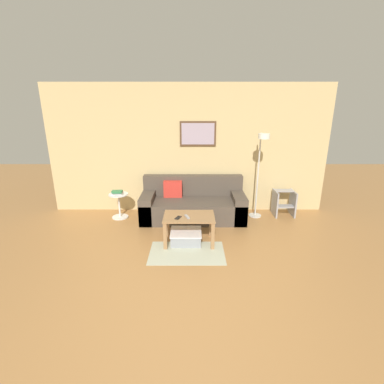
{
  "coord_description": "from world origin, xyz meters",
  "views": [
    {
      "loc": [
        0.08,
        -2.17,
        2.18
      ],
      "look_at": [
        0.06,
        1.96,
        0.85
      ],
      "focal_mm": 26.0,
      "sensor_mm": 36.0,
      "label": 1
    }
  ],
  "objects_px": {
    "book_stack": "(118,192)",
    "cell_phone": "(179,218)",
    "side_table": "(120,203)",
    "step_stool": "(285,202)",
    "couch": "(194,204)",
    "coffee_table": "(190,222)",
    "remote_control": "(188,217)",
    "storage_bin": "(187,237)",
    "floor_lamp": "(262,161)"
  },
  "relations": [
    {
      "from": "book_stack",
      "to": "cell_phone",
      "type": "distance_m",
      "value": 1.65
    },
    {
      "from": "side_table",
      "to": "step_stool",
      "type": "xyz_separation_m",
      "value": [
        3.28,
        0.12,
        -0.02
      ]
    },
    {
      "from": "couch",
      "to": "side_table",
      "type": "xyz_separation_m",
      "value": [
        -1.45,
        -0.0,
        0.02
      ]
    },
    {
      "from": "coffee_table",
      "to": "remote_control",
      "type": "height_order",
      "value": "remote_control"
    },
    {
      "from": "side_table",
      "to": "remote_control",
      "type": "distance_m",
      "value": 1.75
    },
    {
      "from": "coffee_table",
      "to": "side_table",
      "type": "distance_m",
      "value": 1.73
    },
    {
      "from": "side_table",
      "to": "book_stack",
      "type": "height_order",
      "value": "book_stack"
    },
    {
      "from": "book_stack",
      "to": "storage_bin",
      "type": "bearing_deg",
      "value": -37.03
    },
    {
      "from": "remote_control",
      "to": "storage_bin",
      "type": "bearing_deg",
      "value": 89.24
    },
    {
      "from": "cell_phone",
      "to": "couch",
      "type": "bearing_deg",
      "value": 99.87
    },
    {
      "from": "storage_bin",
      "to": "side_table",
      "type": "relative_size",
      "value": 1.02
    },
    {
      "from": "book_stack",
      "to": "remote_control",
      "type": "height_order",
      "value": "book_stack"
    },
    {
      "from": "coffee_table",
      "to": "book_stack",
      "type": "bearing_deg",
      "value": 143.95
    },
    {
      "from": "coffee_table",
      "to": "book_stack",
      "type": "distance_m",
      "value": 1.74
    },
    {
      "from": "side_table",
      "to": "remote_control",
      "type": "relative_size",
      "value": 3.26
    },
    {
      "from": "cell_phone",
      "to": "remote_control",
      "type": "bearing_deg",
      "value": 31.37
    },
    {
      "from": "storage_bin",
      "to": "book_stack",
      "type": "bearing_deg",
      "value": 142.97
    },
    {
      "from": "cell_phone",
      "to": "step_stool",
      "type": "relative_size",
      "value": 0.28
    },
    {
      "from": "side_table",
      "to": "book_stack",
      "type": "relative_size",
      "value": 2.22
    },
    {
      "from": "couch",
      "to": "coffee_table",
      "type": "relative_size",
      "value": 2.45
    },
    {
      "from": "side_table",
      "to": "cell_phone",
      "type": "bearing_deg",
      "value": -42.52
    },
    {
      "from": "storage_bin",
      "to": "remote_control",
      "type": "height_order",
      "value": "remote_control"
    },
    {
      "from": "remote_control",
      "to": "cell_phone",
      "type": "relative_size",
      "value": 1.07
    },
    {
      "from": "remote_control",
      "to": "couch",
      "type": "bearing_deg",
      "value": 64.73
    },
    {
      "from": "coffee_table",
      "to": "book_stack",
      "type": "xyz_separation_m",
      "value": [
        -1.4,
        1.02,
        0.16
      ]
    },
    {
      "from": "cell_phone",
      "to": "storage_bin",
      "type": "bearing_deg",
      "value": 56.33
    },
    {
      "from": "step_stool",
      "to": "remote_control",
      "type": "bearing_deg",
      "value": -147.79
    },
    {
      "from": "couch",
      "to": "storage_bin",
      "type": "bearing_deg",
      "value": -96.18
    },
    {
      "from": "couch",
      "to": "coffee_table",
      "type": "height_order",
      "value": "couch"
    },
    {
      "from": "floor_lamp",
      "to": "remote_control",
      "type": "relative_size",
      "value": 11.07
    },
    {
      "from": "couch",
      "to": "floor_lamp",
      "type": "height_order",
      "value": "floor_lamp"
    },
    {
      "from": "couch",
      "to": "storage_bin",
      "type": "height_order",
      "value": "couch"
    },
    {
      "from": "book_stack",
      "to": "side_table",
      "type": "bearing_deg",
      "value": 35.88
    },
    {
      "from": "remote_control",
      "to": "side_table",
      "type": "bearing_deg",
      "value": 120.68
    },
    {
      "from": "coffee_table",
      "to": "storage_bin",
      "type": "bearing_deg",
      "value": 178.34
    },
    {
      "from": "floor_lamp",
      "to": "cell_phone",
      "type": "height_order",
      "value": "floor_lamp"
    },
    {
      "from": "couch",
      "to": "storage_bin",
      "type": "relative_size",
      "value": 3.97
    },
    {
      "from": "floor_lamp",
      "to": "book_stack",
      "type": "height_order",
      "value": "floor_lamp"
    },
    {
      "from": "coffee_table",
      "to": "side_table",
      "type": "relative_size",
      "value": 1.66
    },
    {
      "from": "coffee_table",
      "to": "floor_lamp",
      "type": "height_order",
      "value": "floor_lamp"
    },
    {
      "from": "book_stack",
      "to": "remote_control",
      "type": "xyz_separation_m",
      "value": [
        1.37,
        -1.08,
        -0.05
      ]
    },
    {
      "from": "couch",
      "to": "cell_phone",
      "type": "relative_size",
      "value": 14.19
    },
    {
      "from": "side_table",
      "to": "remote_control",
      "type": "xyz_separation_m",
      "value": [
        1.36,
        -1.09,
        0.18
      ]
    },
    {
      "from": "cell_phone",
      "to": "step_stool",
      "type": "distance_m",
      "value": 2.41
    },
    {
      "from": "couch",
      "to": "floor_lamp",
      "type": "distance_m",
      "value": 1.54
    },
    {
      "from": "floor_lamp",
      "to": "book_stack",
      "type": "relative_size",
      "value": 7.54
    },
    {
      "from": "book_stack",
      "to": "remote_control",
      "type": "relative_size",
      "value": 1.47
    },
    {
      "from": "couch",
      "to": "step_stool",
      "type": "relative_size",
      "value": 3.91
    },
    {
      "from": "book_stack",
      "to": "floor_lamp",
      "type": "bearing_deg",
      "value": -1.27
    },
    {
      "from": "remote_control",
      "to": "cell_phone",
      "type": "bearing_deg",
      "value": 169.28
    }
  ]
}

